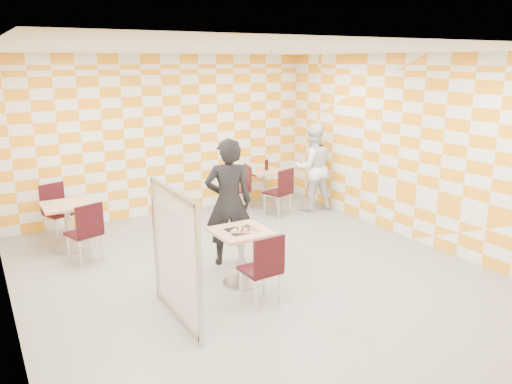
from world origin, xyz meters
The scene contains 15 objects.
room_shell centered at (0.00, 0.54, 1.50)m, with size 7.00×7.00×7.00m.
main_table centered at (-0.28, -0.08, 0.51)m, with size 0.70×0.70×0.75m.
second_table centered at (1.84, 2.90, 0.51)m, with size 0.70×0.70×0.75m.
empty_table centered at (-2.02, 2.35, 0.51)m, with size 0.70×0.70×0.75m.
chair_main_front centered at (-0.36, -0.79, 0.54)m, with size 0.44×0.45×0.92m.
chair_second_front centered at (1.79, 2.16, 0.54)m, with size 0.53×0.54×0.92m.
chair_second_side centered at (1.29, 2.78, 0.54)m, with size 0.51×0.50×0.92m.
chair_empty_near centered at (-1.89, 1.62, 0.54)m, with size 0.53×0.54×0.92m.
chair_empty_far centered at (-2.08, 3.01, 0.54)m, with size 0.54×0.55×0.92m.
partition centered at (-1.37, -0.54, 0.79)m, with size 0.08×1.38×1.55m.
man_dark centered at (-0.10, 0.64, 0.92)m, with size 0.67×0.44×1.85m, color black.
man_white centered at (2.55, 2.23, 0.86)m, with size 0.83×0.65×1.72m, color white.
pizza_on_foil centered at (-0.28, -0.09, 0.77)m, with size 0.40×0.40×0.04m.
sport_bottle centered at (1.66, 3.00, 0.84)m, with size 0.06×0.06×0.20m.
soda_bottle centered at (1.92, 2.91, 0.85)m, with size 0.07×0.07×0.23m.
Camera 1 is at (-3.19, -5.47, 2.89)m, focal length 35.00 mm.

